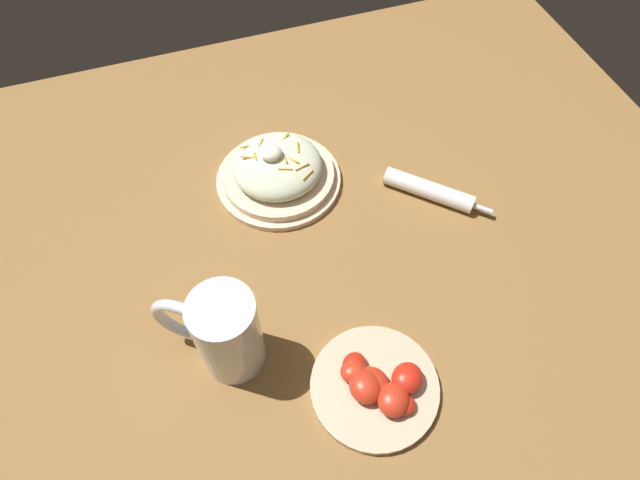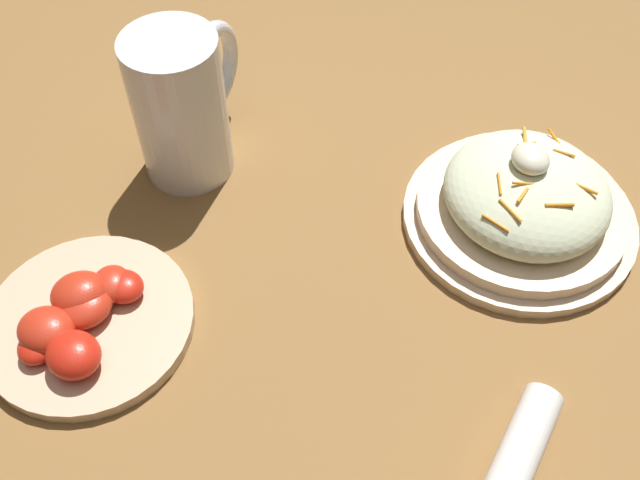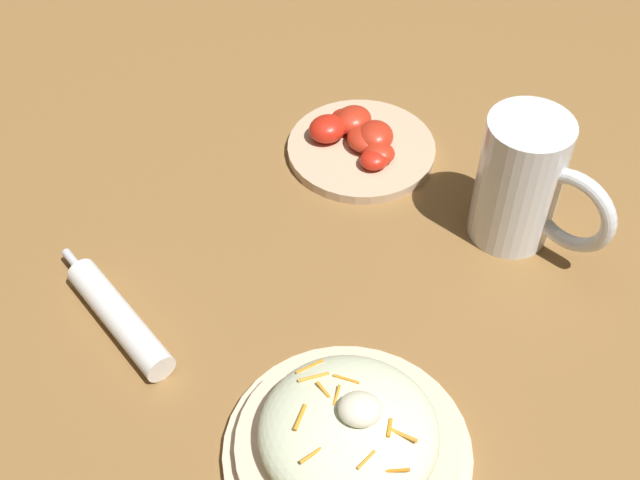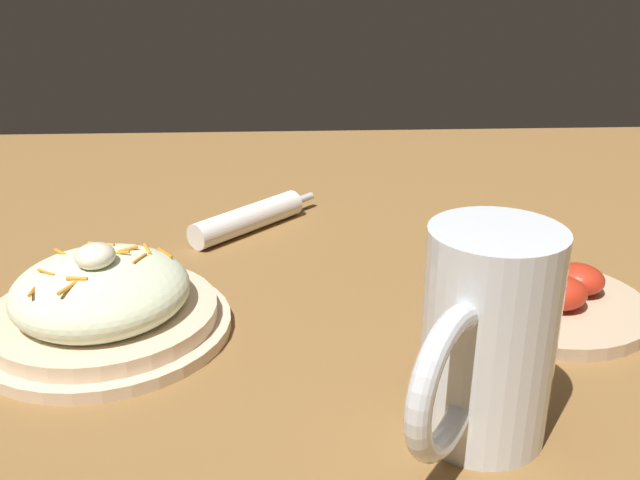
# 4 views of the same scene
# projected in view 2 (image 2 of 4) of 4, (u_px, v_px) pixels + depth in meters

# --- Properties ---
(ground_plane) EXTENTS (1.43, 1.43, 0.00)m
(ground_plane) POSITION_uv_depth(u_px,v_px,m) (279.00, 329.00, 0.67)
(ground_plane) COLOR olive
(salad_plate) EXTENTS (0.24, 0.24, 0.09)m
(salad_plate) POSITION_uv_depth(u_px,v_px,m) (524.00, 202.00, 0.72)
(salad_plate) COLOR beige
(salad_plate) RESTS_ON ground_plane
(beer_mug) EXTENTS (0.15, 0.13, 0.16)m
(beer_mug) POSITION_uv_depth(u_px,v_px,m) (184.00, 111.00, 0.74)
(beer_mug) COLOR white
(beer_mug) RESTS_ON ground_plane
(tomato_plate) EXTENTS (0.19, 0.19, 0.04)m
(tomato_plate) POSITION_uv_depth(u_px,v_px,m) (84.00, 319.00, 0.65)
(tomato_plate) COLOR #D1B28E
(tomato_plate) RESTS_ON ground_plane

